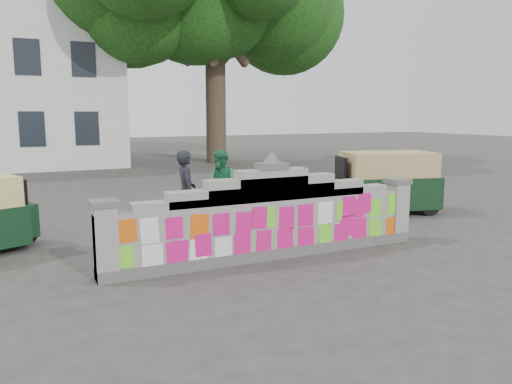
# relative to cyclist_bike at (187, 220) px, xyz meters

# --- Properties ---
(ground) EXTENTS (100.00, 100.00, 0.00)m
(ground) POSITION_rel_cyclist_bike_xyz_m (1.11, -1.68, -0.50)
(ground) COLOR #383533
(ground) RESTS_ON ground
(parapet_wall) EXTENTS (6.48, 0.44, 2.01)m
(parapet_wall) POSITION_rel_cyclist_bike_xyz_m (1.11, -1.68, 0.25)
(parapet_wall) COLOR #4C4C49
(parapet_wall) RESTS_ON ground
(cyclist_bike) EXTENTS (1.97, 0.84, 1.01)m
(cyclist_bike) POSITION_rel_cyclist_bike_xyz_m (0.00, 0.00, 0.00)
(cyclist_bike) COLOR black
(cyclist_bike) RESTS_ON ground
(cyclist_rider) EXTENTS (0.46, 0.66, 1.70)m
(cyclist_rider) POSITION_rel_cyclist_bike_xyz_m (0.00, 0.00, 0.35)
(cyclist_rider) COLOR black
(cyclist_rider) RESTS_ON ground
(pedestrian) EXTENTS (0.78, 0.95, 1.80)m
(pedestrian) POSITION_rel_cyclist_bike_xyz_m (1.53, 1.85, 0.40)
(pedestrian) COLOR #207747
(pedestrian) RESTS_ON ground
(rickshaw_right) EXTENTS (3.10, 2.06, 1.66)m
(rickshaw_right) POSITION_rel_cyclist_bike_xyz_m (5.90, 0.79, 0.36)
(rickshaw_right) COLOR black
(rickshaw_right) RESTS_ON ground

